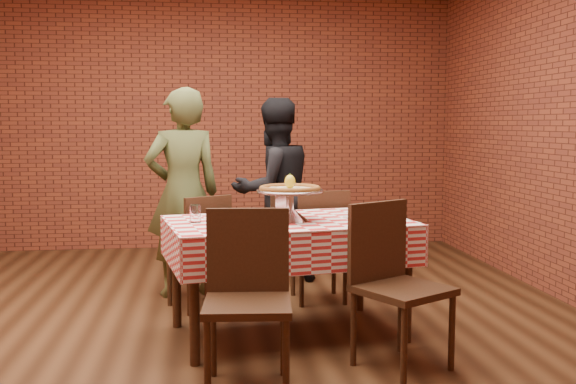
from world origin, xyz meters
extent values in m
plane|color=black|center=(0.00, 0.00, 0.00)|extent=(6.00, 6.00, 0.00)
plane|color=maroon|center=(0.00, 3.00, 1.45)|extent=(5.50, 0.00, 5.50)
cube|color=#341F11|center=(0.53, -0.16, 0.38)|extent=(1.64, 1.15, 0.75)
cylinder|color=beige|center=(0.54, -0.20, 0.96)|extent=(0.45, 0.45, 0.03)
ellipsoid|color=yellow|center=(0.54, -0.20, 1.01)|extent=(0.08, 0.08, 0.09)
cylinder|color=white|center=(0.12, -0.38, 0.81)|extent=(0.08, 0.08, 0.11)
cylinder|color=white|center=(-0.06, -0.19, 0.81)|extent=(0.08, 0.08, 0.11)
cylinder|color=white|center=(0.98, -0.13, 0.76)|extent=(0.18, 0.18, 0.01)
cube|color=white|center=(1.10, -0.22, 0.76)|extent=(0.06, 0.05, 0.00)
cube|color=white|center=(1.20, -0.17, 0.76)|extent=(0.05, 0.04, 0.00)
cube|color=silver|center=(0.50, 0.12, 0.83)|extent=(0.12, 0.11, 0.13)
imported|color=#454D27|center=(-0.18, 0.93, 0.83)|extent=(0.68, 0.53, 1.66)
imported|color=black|center=(0.59, 1.27, 0.80)|extent=(0.96, 0.87, 1.60)
camera|label=1|loc=(0.01, -4.30, 1.38)|focal=40.80mm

